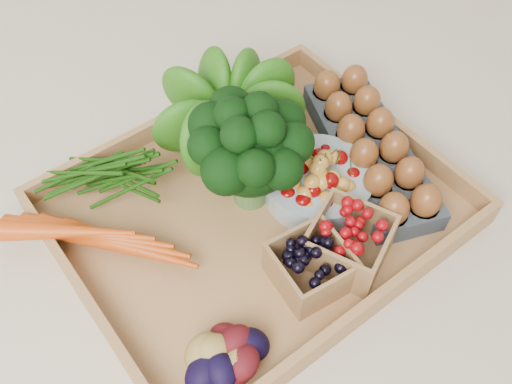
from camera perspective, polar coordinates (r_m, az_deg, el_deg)
ground at (r=0.86m, az=-0.00°, el=-2.41°), size 4.00×4.00×0.00m
tray at (r=0.86m, az=-0.00°, el=-2.13°), size 0.55×0.45×0.01m
carrots at (r=0.82m, az=-15.52°, el=-4.36°), size 0.23×0.16×0.05m
lettuce at (r=0.88m, az=-2.51°, el=8.41°), size 0.16×0.16×0.16m
broccoli at (r=0.81m, az=-0.61°, el=2.38°), size 0.17×0.17×0.14m
cherry_bowl at (r=0.86m, az=6.20°, el=0.87°), size 0.16×0.16×0.04m
egg_carton at (r=0.91m, az=11.23°, el=3.90°), size 0.21×0.33×0.04m
potatoes at (r=0.71m, az=-2.78°, el=-16.00°), size 0.12×0.12×0.07m
punnet_blackberry at (r=0.76m, az=5.48°, el=-7.43°), size 0.10×0.10×0.06m
punnet_raspberry at (r=0.79m, az=9.26°, el=-4.99°), size 0.13×0.13×0.07m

